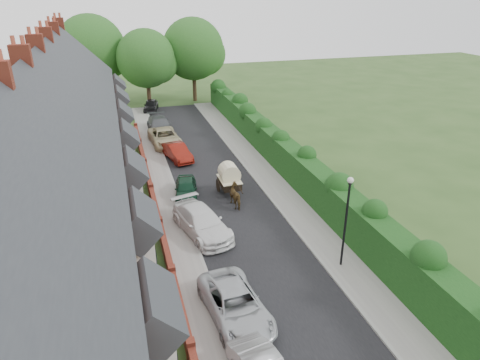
# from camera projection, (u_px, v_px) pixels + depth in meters

# --- Properties ---
(ground) EXTENTS (140.00, 140.00, 0.00)m
(ground) POSITION_uv_depth(u_px,v_px,m) (315.00, 333.00, 18.28)
(ground) COLOR #2D4C1E
(ground) RESTS_ON ground
(road) EXTENTS (6.00, 58.00, 0.02)m
(road) POSITION_uv_depth(u_px,v_px,m) (234.00, 215.00, 27.76)
(road) COLOR black
(road) RESTS_ON ground
(pavement_hedge_side) EXTENTS (2.20, 58.00, 0.12)m
(pavement_hedge_side) POSITION_uv_depth(u_px,v_px,m) (292.00, 206.00, 28.80)
(pavement_hedge_side) COLOR gray
(pavement_hedge_side) RESTS_ON ground
(pavement_house_side) EXTENTS (1.70, 58.00, 0.12)m
(pavement_house_side) POSITION_uv_depth(u_px,v_px,m) (175.00, 222.00, 26.74)
(pavement_house_side) COLOR gray
(pavement_house_side) RESTS_ON ground
(kerb_hedge_side) EXTENTS (0.18, 58.00, 0.13)m
(kerb_hedge_side) POSITION_uv_depth(u_px,v_px,m) (278.00, 208.00, 28.53)
(kerb_hedge_side) COLOR #9A9A95
(kerb_hedge_side) RESTS_ON ground
(kerb_house_side) EXTENTS (0.18, 58.00, 0.13)m
(kerb_house_side) POSITION_uv_depth(u_px,v_px,m) (187.00, 221.00, 26.94)
(kerb_house_side) COLOR #9A9A95
(kerb_house_side) RESTS_ON ground
(hedge) EXTENTS (2.10, 58.00, 2.85)m
(hedge) POSITION_uv_depth(u_px,v_px,m) (318.00, 182.00, 28.63)
(hedge) COLOR black
(hedge) RESTS_ON ground
(terrace_row) EXTENTS (9.05, 40.50, 11.50)m
(terrace_row) POSITION_uv_depth(u_px,v_px,m) (48.00, 176.00, 22.34)
(terrace_row) COLOR brown
(terrace_row) RESTS_ON ground
(garden_wall_row) EXTENTS (0.35, 40.35, 1.10)m
(garden_wall_row) POSITION_uv_depth(u_px,v_px,m) (160.00, 227.00, 25.44)
(garden_wall_row) COLOR maroon
(garden_wall_row) RESTS_ON ground
(lamppost) EXTENTS (0.32, 0.32, 5.16)m
(lamppost) POSITION_uv_depth(u_px,v_px,m) (347.00, 211.00, 21.30)
(lamppost) COLOR black
(lamppost) RESTS_ON ground
(tree_far_left) EXTENTS (7.14, 6.80, 9.29)m
(tree_far_left) POSITION_uv_depth(u_px,v_px,m) (149.00, 60.00, 50.26)
(tree_far_left) COLOR #332316
(tree_far_left) RESTS_ON ground
(tree_far_right) EXTENTS (7.98, 7.60, 10.31)m
(tree_far_right) POSITION_uv_depth(u_px,v_px,m) (196.00, 50.00, 53.32)
(tree_far_right) COLOR #332316
(tree_far_right) RESTS_ON ground
(tree_far_back) EXTENTS (8.40, 8.00, 10.82)m
(tree_far_back) POSITION_uv_depth(u_px,v_px,m) (95.00, 51.00, 50.97)
(tree_far_back) COLOR #332316
(tree_far_back) RESTS_ON ground
(car_silver_b) EXTENTS (2.77, 5.21, 1.40)m
(car_silver_b) POSITION_uv_depth(u_px,v_px,m) (235.00, 305.00, 18.86)
(car_silver_b) COLOR silver
(car_silver_b) RESTS_ON ground
(car_white) EXTENTS (3.37, 5.65, 1.53)m
(car_white) POSITION_uv_depth(u_px,v_px,m) (202.00, 222.00, 25.38)
(car_white) COLOR white
(car_white) RESTS_ON ground
(car_green) EXTENTS (2.13, 3.95, 1.28)m
(car_green) POSITION_uv_depth(u_px,v_px,m) (186.00, 188.00, 29.93)
(car_green) COLOR #0F3420
(car_green) RESTS_ON ground
(car_red) EXTENTS (2.28, 4.35, 1.36)m
(car_red) POSITION_uv_depth(u_px,v_px,m) (177.00, 152.00, 36.41)
(car_red) COLOR maroon
(car_red) RESTS_ON ground
(car_beige) EXTENTS (2.88, 5.57, 1.50)m
(car_beige) POSITION_uv_depth(u_px,v_px,m) (165.00, 137.00, 39.75)
(car_beige) COLOR #C6B88F
(car_beige) RESTS_ON ground
(car_grey) EXTENTS (2.32, 5.46, 1.57)m
(car_grey) POSITION_uv_depth(u_px,v_px,m) (160.00, 125.00, 43.07)
(car_grey) COLOR #515458
(car_grey) RESTS_ON ground
(car_black) EXTENTS (2.27, 4.03, 1.29)m
(car_black) POSITION_uv_depth(u_px,v_px,m) (151.00, 105.00, 50.96)
(car_black) COLOR black
(car_black) RESTS_ON ground
(horse) EXTENTS (1.02, 1.86, 1.50)m
(horse) POSITION_uv_depth(u_px,v_px,m) (237.00, 196.00, 28.61)
(horse) COLOR #4F3B1D
(horse) RESTS_ON ground
(horse_cart) EXTENTS (1.45, 3.21, 2.32)m
(horse_cart) POSITION_uv_depth(u_px,v_px,m) (229.00, 177.00, 30.06)
(horse_cart) COLOR black
(horse_cart) RESTS_ON ground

